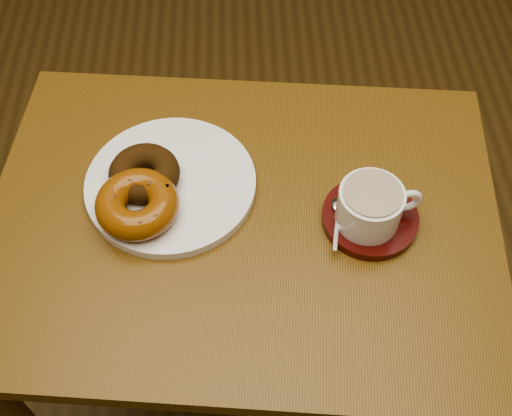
{
  "coord_description": "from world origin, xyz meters",
  "views": [
    {
      "loc": [
        -0.14,
        -0.88,
        1.48
      ],
      "look_at": [
        -0.12,
        -0.35,
        0.73
      ],
      "focal_mm": 45.0,
      "sensor_mm": 36.0,
      "label": 1
    }
  ],
  "objects_px": {
    "cafe_table": "(244,256)",
    "coffee_cup": "(371,206)",
    "donut_plate": "(171,184)",
    "saucer": "(370,218)"
  },
  "relations": [
    {
      "from": "saucer",
      "to": "cafe_table",
      "type": "bearing_deg",
      "value": 175.54
    },
    {
      "from": "cafe_table",
      "to": "coffee_cup",
      "type": "distance_m",
      "value": 0.24
    },
    {
      "from": "cafe_table",
      "to": "coffee_cup",
      "type": "xyz_separation_m",
      "value": [
        0.18,
        -0.02,
        0.16
      ]
    },
    {
      "from": "donut_plate",
      "to": "saucer",
      "type": "height_order",
      "value": "same"
    },
    {
      "from": "donut_plate",
      "to": "coffee_cup",
      "type": "distance_m",
      "value": 0.3
    },
    {
      "from": "donut_plate",
      "to": "coffee_cup",
      "type": "height_order",
      "value": "coffee_cup"
    },
    {
      "from": "coffee_cup",
      "to": "cafe_table",
      "type": "bearing_deg",
      "value": 166.68
    },
    {
      "from": "donut_plate",
      "to": "coffee_cup",
      "type": "xyz_separation_m",
      "value": [
        0.29,
        -0.08,
        0.04
      ]
    },
    {
      "from": "donut_plate",
      "to": "saucer",
      "type": "relative_size",
      "value": 1.84
    },
    {
      "from": "cafe_table",
      "to": "donut_plate",
      "type": "relative_size",
      "value": 3.14
    }
  ]
}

